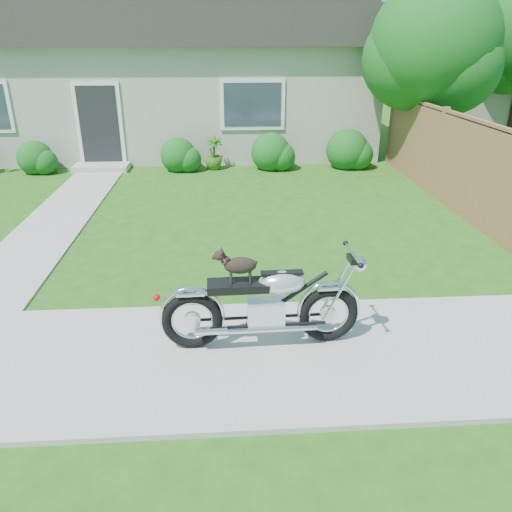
{
  "coord_description": "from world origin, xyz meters",
  "views": [
    {
      "loc": [
        1.67,
        -4.55,
        3.17
      ],
      "look_at": [
        2.05,
        1.0,
        0.75
      ],
      "focal_mm": 35.0,
      "sensor_mm": 36.0,
      "label": 1
    }
  ],
  "objects_px": {
    "house": "(166,75)",
    "motorcycle_with_dog": "(265,304)",
    "tree_near": "(439,50)",
    "fence": "(440,154)",
    "potted_plant_right": "(213,153)"
  },
  "relations": [
    {
      "from": "house",
      "to": "motorcycle_with_dog",
      "type": "xyz_separation_m",
      "value": [
        2.1,
        -11.82,
        -1.61
      ]
    },
    {
      "from": "house",
      "to": "motorcycle_with_dog",
      "type": "relative_size",
      "value": 5.67
    },
    {
      "from": "house",
      "to": "fence",
      "type": "bearing_deg",
      "value": -44.74
    },
    {
      "from": "tree_near",
      "to": "fence",
      "type": "bearing_deg",
      "value": -104.17
    },
    {
      "from": "house",
      "to": "motorcycle_with_dog",
      "type": "distance_m",
      "value": 12.11
    },
    {
      "from": "tree_near",
      "to": "potted_plant_right",
      "type": "distance_m",
      "value": 5.97
    },
    {
      "from": "tree_near",
      "to": "potted_plant_right",
      "type": "bearing_deg",
      "value": 171.21
    },
    {
      "from": "tree_near",
      "to": "motorcycle_with_dog",
      "type": "xyz_separation_m",
      "value": [
        -4.7,
        -7.55,
        -2.39
      ]
    },
    {
      "from": "motorcycle_with_dog",
      "to": "potted_plant_right",
      "type": "bearing_deg",
      "value": 93.08
    },
    {
      "from": "house",
      "to": "fence",
      "type": "distance_m",
      "value": 8.96
    },
    {
      "from": "house",
      "to": "potted_plant_right",
      "type": "xyz_separation_m",
      "value": [
        1.45,
        -3.44,
        -1.73
      ]
    },
    {
      "from": "house",
      "to": "potted_plant_right",
      "type": "distance_m",
      "value": 4.12
    },
    {
      "from": "tree_near",
      "to": "house",
      "type": "bearing_deg",
      "value": 147.86
    },
    {
      "from": "house",
      "to": "potted_plant_right",
      "type": "relative_size",
      "value": 14.7
    },
    {
      "from": "fence",
      "to": "potted_plant_right",
      "type": "height_order",
      "value": "fence"
    }
  ]
}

